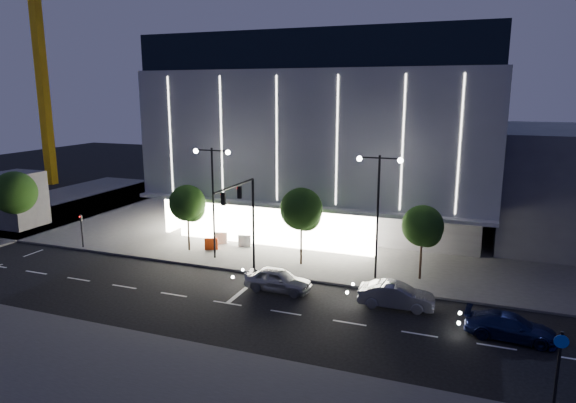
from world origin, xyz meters
The scene contains 19 objects.
ground centered at (0.00, 0.00, 0.00)m, with size 160.00×160.00×0.00m, color black.
sidewalk_museum centered at (5.00, 24.00, 0.07)m, with size 70.00×40.00×0.15m, color #474747.
sidewalk_west centered at (-30.00, 10.00, 0.07)m, with size 16.00×50.00×0.15m, color #474747.
museum centered at (2.98, 22.31, 9.27)m, with size 30.00×25.80×18.00m.
traffic_mast centered at (1.00, 3.34, 5.03)m, with size 0.33×5.89×7.07m.
street_lamp_west centered at (-3.00, 6.00, 5.96)m, with size 3.16×0.36×9.00m.
street_lamp_east centered at (10.00, 6.00, 5.96)m, with size 3.16×0.36×9.00m.
ped_signal_far centered at (-15.00, 4.50, 1.89)m, with size 0.22×0.24×3.00m.
cycle_sign_pole centered at (20.00, -7.51, 2.29)m, with size 0.56×0.13×4.00m.
tower_crane centered at (-40.92, 28.00, 20.51)m, with size 32.00×2.00×28.50m.
tree_left centered at (-5.97, 7.02, 4.03)m, with size 3.02×3.02×5.72m.
tree_mid centered at (4.03, 7.02, 4.33)m, with size 3.25×3.25×6.15m.
tree_right centered at (13.03, 7.02, 3.88)m, with size 2.91×2.91×5.51m.
car_lead centered at (4.23, 1.63, 0.78)m, with size 1.85×4.60×1.57m, color #999BA0.
car_second centered at (12.16, 1.74, 0.77)m, with size 1.63×4.69×1.54m, color #95979C.
car_third centered at (18.68, -0.23, 0.70)m, with size 1.95×4.79×1.39m, color #121945.
barrier_a centered at (-4.31, 7.77, 0.65)m, with size 1.10×0.25×1.00m, color #E73E0C.
barrier_b centered at (-4.40, 9.67, 0.65)m, with size 1.10×0.25×1.00m, color white.
barrier_d centered at (-2.07, 9.59, 0.65)m, with size 1.10×0.25×1.00m, color silver.
Camera 1 is at (16.53, -28.76, 13.25)m, focal length 32.00 mm.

